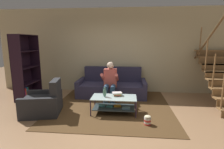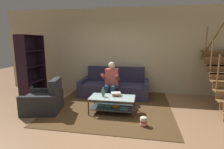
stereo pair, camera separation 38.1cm
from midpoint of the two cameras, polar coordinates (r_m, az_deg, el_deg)
The scene contains 11 objects.
ground at distance 4.15m, azimuth -0.21°, elevation -14.51°, with size 16.80×16.80×0.00m, color #A17752.
back_partition at distance 6.20m, azimuth 3.90°, elevation 7.71°, with size 8.40×0.12×2.90m, color #C3B68E.
couch at distance 5.79m, azimuth 2.63°, elevation -4.10°, with size 2.21×0.95×0.92m.
person_seated_center at distance 5.16m, azimuth 1.83°, elevation -1.95°, with size 0.50×0.58×1.18m.
coffee_table at distance 4.41m, azimuth 2.65°, elevation -9.19°, with size 1.11×0.56×0.42m.
area_rug at distance 5.06m, azimuth 2.40°, elevation -9.72°, with size 3.18×3.38×0.01m.
vase at distance 4.35m, azimuth -0.40°, elevation -5.82°, with size 0.09×0.09×0.24m.
book_stack at distance 4.45m, azimuth 3.83°, elevation -6.36°, with size 0.27×0.22×0.09m.
bookshelf at distance 6.10m, azimuth -23.67°, elevation 1.15°, with size 0.38×1.00×1.98m.
armchair at distance 4.77m, azimuth -19.14°, elevation -8.24°, with size 1.02×0.98×0.85m.
popcorn_tub at distance 3.91m, azimuth 13.11°, elevation -14.76°, with size 0.15×0.15×0.21m.
Camera 2 is at (0.86, -3.67, 1.77)m, focal length 28.00 mm.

